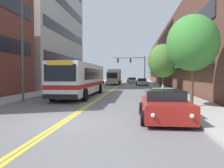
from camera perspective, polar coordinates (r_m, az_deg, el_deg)
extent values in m
plane|color=slate|center=(46.46, 2.26, -0.08)|extent=(240.00, 240.00, 0.00)
cube|color=#9E9B96|center=(47.42, -6.09, 0.04)|extent=(2.80, 106.00, 0.13)
cube|color=#9E9B96|center=(46.52, 10.77, -0.03)|extent=(2.80, 106.00, 0.13)
cube|color=yellow|center=(46.47, 2.14, -0.07)|extent=(0.14, 106.00, 0.01)
cube|color=yellow|center=(46.46, 2.38, -0.07)|extent=(0.14, 106.00, 0.01)
cube|color=black|center=(38.69, -11.44, 6.09)|extent=(0.08, 20.01, 1.40)
cube|color=black|center=(39.25, -11.50, 12.72)|extent=(0.08, 20.01, 1.40)
cube|color=black|center=(40.31, -11.55, 19.07)|extent=(0.08, 20.01, 1.40)
cube|color=brown|center=(47.40, 17.69, 6.42)|extent=(8.00, 68.00, 10.84)
cube|color=#1E4C28|center=(46.59, 12.15, 3.45)|extent=(1.10, 61.20, 0.24)
cube|color=black|center=(46.87, 12.82, 8.11)|extent=(0.08, 61.20, 1.40)
cube|color=silver|center=(21.01, -8.03, 1.46)|extent=(2.52, 11.84, 2.66)
cube|color=#B21919|center=(21.02, -8.03, 0.01)|extent=(2.54, 11.86, 0.32)
cube|color=black|center=(21.58, -7.66, 2.61)|extent=(2.55, 9.24, 0.96)
cube|color=black|center=(15.31, -13.46, 2.85)|extent=(2.27, 0.04, 1.17)
cube|color=yellow|center=(15.32, -13.50, 5.34)|extent=(1.82, 0.06, 0.28)
cube|color=black|center=(15.37, -13.43, -3.23)|extent=(2.47, 0.08, 0.32)
cylinder|color=black|center=(17.62, -15.29, -2.63)|extent=(0.30, 1.00, 1.00)
cylinder|color=black|center=(16.86, -7.07, -2.79)|extent=(0.30, 1.00, 1.00)
cylinder|color=black|center=(24.53, -9.10, -1.17)|extent=(0.30, 1.00, 1.00)
cylinder|color=black|center=(23.99, -3.13, -1.23)|extent=(0.30, 1.00, 1.00)
cube|color=#475675|center=(31.46, -7.68, -0.26)|extent=(1.83, 4.65, 0.75)
cube|color=black|center=(31.62, -7.61, 0.90)|extent=(1.58, 2.05, 0.51)
cylinder|color=black|center=(30.32, -10.05, -0.80)|extent=(0.22, 0.69, 0.69)
cylinder|color=black|center=(29.86, -6.59, -0.82)|extent=(0.22, 0.69, 0.69)
cylinder|color=black|center=(33.10, -8.67, -0.52)|extent=(0.22, 0.69, 0.69)
cylinder|color=black|center=(32.68, -5.48, -0.54)|extent=(0.22, 0.69, 0.69)
sphere|color=silver|center=(29.36, -9.99, -0.40)|extent=(0.16, 0.16, 0.16)
sphere|color=silver|center=(29.03, -7.55, -0.41)|extent=(0.16, 0.16, 0.16)
cube|color=red|center=(33.89, -7.83, -0.01)|extent=(0.18, 0.04, 0.10)
cube|color=red|center=(33.60, -5.65, -0.02)|extent=(0.18, 0.04, 0.10)
cube|color=beige|center=(43.95, -3.78, 0.38)|extent=(1.95, 4.12, 0.58)
cube|color=black|center=(44.09, -3.75, 1.08)|extent=(1.68, 1.81, 0.48)
cylinder|color=black|center=(42.88, -5.38, 0.13)|extent=(0.22, 0.64, 0.64)
cylinder|color=black|center=(42.53, -2.75, 0.12)|extent=(0.22, 0.64, 0.64)
cylinder|color=black|center=(45.38, -4.74, 0.26)|extent=(0.22, 0.64, 0.64)
cylinder|color=black|center=(45.05, -2.25, 0.25)|extent=(0.22, 0.64, 0.64)
sphere|color=silver|center=(42.02, -5.18, 0.33)|extent=(0.16, 0.16, 0.16)
sphere|color=silver|center=(41.78, -3.34, 0.32)|extent=(0.16, 0.16, 0.16)
cube|color=red|center=(46.10, -4.20, 0.51)|extent=(0.18, 0.04, 0.10)
cube|color=red|center=(45.88, -2.48, 0.51)|extent=(0.18, 0.04, 0.10)
cube|color=maroon|center=(10.18, 13.55, -6.10)|extent=(1.94, 4.13, 0.73)
cube|color=black|center=(10.27, 13.46, -2.73)|extent=(1.67, 1.82, 0.44)
cylinder|color=black|center=(8.87, 8.19, -8.82)|extent=(0.22, 0.60, 0.60)
cylinder|color=black|center=(9.17, 20.84, -8.59)|extent=(0.22, 0.60, 0.60)
cylinder|color=black|center=(11.40, 7.71, -6.31)|extent=(0.22, 0.60, 0.60)
cylinder|color=black|center=(11.62, 17.60, -6.23)|extent=(0.22, 0.60, 0.60)
sphere|color=silver|center=(8.05, 10.67, -8.07)|extent=(0.16, 0.16, 0.16)
sphere|color=silver|center=(8.27, 20.18, -7.89)|extent=(0.16, 0.16, 0.16)
cube|color=red|center=(12.16, 8.99, -4.50)|extent=(0.18, 0.04, 0.10)
cube|color=red|center=(12.31, 15.52, -4.48)|extent=(0.18, 0.04, 0.10)
cube|color=#B7B7BC|center=(42.50, 7.84, 0.35)|extent=(1.91, 4.39, 0.65)
cube|color=black|center=(42.66, 7.83, 1.14)|extent=(1.64, 1.93, 0.52)
cylinder|color=black|center=(41.13, 6.53, 0.03)|extent=(0.22, 0.63, 0.63)
cylinder|color=black|center=(41.19, 9.25, 0.01)|extent=(0.22, 0.63, 0.63)
cylinder|color=black|center=(43.84, 6.50, 0.17)|extent=(0.22, 0.63, 0.63)
cylinder|color=black|center=(43.90, 9.05, 0.16)|extent=(0.22, 0.63, 0.63)
sphere|color=silver|center=(40.27, 6.98, 0.28)|extent=(0.16, 0.16, 0.16)
sphere|color=silver|center=(40.31, 8.88, 0.27)|extent=(0.16, 0.16, 0.16)
cube|color=red|center=(44.68, 6.87, 0.49)|extent=(0.18, 0.04, 0.10)
cube|color=red|center=(44.72, 8.63, 0.48)|extent=(0.18, 0.04, 0.10)
cube|color=#BCAD89|center=(53.41, 5.42, 0.81)|extent=(1.78, 4.10, 0.69)
cube|color=black|center=(53.56, 5.42, 1.45)|extent=(1.53, 1.80, 0.50)
cylinder|color=black|center=(52.16, 4.40, 0.55)|extent=(0.22, 0.66, 0.66)
cylinder|color=black|center=(52.14, 6.40, 0.55)|extent=(0.22, 0.66, 0.66)
cylinder|color=black|center=(54.70, 4.47, 0.64)|extent=(0.22, 0.66, 0.66)
cylinder|color=black|center=(54.68, 6.39, 0.63)|extent=(0.22, 0.66, 0.66)
sphere|color=silver|center=(51.35, 4.69, 0.78)|extent=(0.16, 0.16, 0.16)
sphere|color=silver|center=(51.33, 6.09, 0.78)|extent=(0.16, 0.16, 0.16)
cube|color=red|center=(55.48, 4.78, 0.91)|extent=(0.18, 0.04, 0.10)
cube|color=red|center=(55.46, 6.10, 0.90)|extent=(0.18, 0.04, 0.10)
cube|color=#19234C|center=(60.87, 4.95, 0.97)|extent=(1.92, 4.16, 0.63)
cube|color=black|center=(61.03, 4.95, 1.46)|extent=(1.65, 1.83, 0.40)
cylinder|color=black|center=(59.61, 3.98, 0.78)|extent=(0.22, 0.65, 0.65)
cylinder|color=black|center=(59.58, 5.87, 0.78)|extent=(0.22, 0.65, 0.65)
cylinder|color=black|center=(62.19, 4.07, 0.85)|extent=(0.22, 0.65, 0.65)
cylinder|color=black|center=(62.16, 5.88, 0.84)|extent=(0.22, 0.65, 0.65)
sphere|color=silver|center=(58.79, 4.25, 0.95)|extent=(0.16, 0.16, 0.16)
sphere|color=silver|center=(58.76, 5.56, 0.95)|extent=(0.16, 0.16, 0.16)
cube|color=red|center=(62.98, 4.36, 1.05)|extent=(0.18, 0.04, 0.10)
cube|color=red|center=(62.95, 5.61, 1.05)|extent=(0.18, 0.04, 0.10)
cube|color=#BCAD89|center=(42.46, 0.24, 1.65)|extent=(2.30, 2.32, 2.40)
cube|color=black|center=(41.29, 0.07, 2.22)|extent=(1.95, 0.04, 1.05)
cube|color=white|center=(46.31, 0.72, 2.04)|extent=(2.34, 5.41, 2.93)
cylinder|color=black|center=(42.62, -1.34, 0.27)|extent=(0.28, 0.84, 0.84)
cylinder|color=black|center=(42.39, 1.82, 0.25)|extent=(0.28, 0.84, 0.84)
cylinder|color=black|center=(48.07, -0.50, 0.51)|extent=(0.28, 0.84, 0.84)
cylinder|color=black|center=(47.86, 2.30, 0.50)|extent=(0.28, 0.84, 0.84)
cylinder|color=#47474C|center=(49.05, 8.56, 3.63)|extent=(0.18, 0.18, 6.16)
cylinder|color=#47474C|center=(49.15, 4.46, 6.83)|extent=(7.02, 0.11, 0.11)
cube|color=black|center=(49.10, 4.87, 6.13)|extent=(0.34, 0.26, 0.92)
sphere|color=red|center=(48.96, 4.86, 6.47)|extent=(0.18, 0.18, 0.18)
sphere|color=yellow|center=(48.94, 4.86, 6.14)|extent=(0.18, 0.18, 0.18)
sphere|color=green|center=(48.93, 4.86, 5.82)|extent=(0.18, 0.18, 0.18)
cylinder|color=black|center=(49.14, 4.87, 6.75)|extent=(0.02, 0.02, 0.14)
cube|color=black|center=(49.24, 1.58, 6.13)|extent=(0.34, 0.26, 0.92)
sphere|color=red|center=(49.10, 1.57, 6.46)|extent=(0.18, 0.18, 0.18)
sphere|color=yellow|center=(49.08, 1.57, 6.14)|extent=(0.18, 0.18, 0.18)
sphere|color=green|center=(49.07, 1.57, 5.82)|extent=(0.18, 0.18, 0.18)
cylinder|color=black|center=(49.28, 1.58, 6.74)|extent=(0.02, 0.02, 0.14)
cylinder|color=#47474C|center=(17.78, -22.41, 9.80)|extent=(0.16, 0.16, 8.73)
cylinder|color=brown|center=(13.99, 20.12, -0.36)|extent=(0.22, 0.22, 2.50)
ellipsoid|color=#387F33|center=(14.11, 20.27, 10.02)|extent=(3.04, 3.04, 3.34)
cylinder|color=brown|center=(27.05, 13.16, 0.48)|extent=(0.16, 0.16, 2.01)
ellipsoid|color=#42752D|center=(27.08, 13.22, 5.91)|extent=(3.67, 3.67, 4.04)
cylinder|color=brown|center=(38.04, 12.43, 1.22)|extent=(0.20, 0.20, 2.26)
ellipsoid|color=#2D6B28|center=(38.06, 12.46, 4.51)|extent=(2.48, 2.48, 2.73)
cylinder|color=#B7B7BC|center=(23.33, 13.15, -1.39)|extent=(0.20, 0.20, 0.73)
sphere|color=#B7B7BC|center=(23.30, 13.16, -0.37)|extent=(0.18, 0.18, 0.18)
cylinder|color=#B7B7BC|center=(23.30, 12.81, -1.19)|extent=(0.08, 0.09, 0.09)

